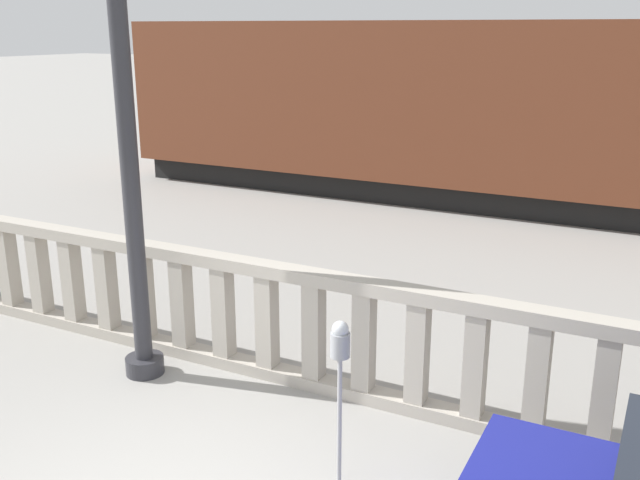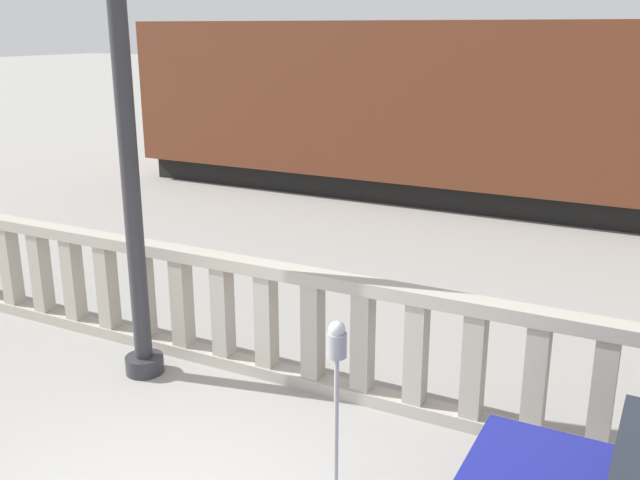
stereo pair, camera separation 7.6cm
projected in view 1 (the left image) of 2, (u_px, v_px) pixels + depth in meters
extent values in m
cube|color=#ADA599|center=(314.00, 382.00, 7.82)|extent=(15.06, 0.24, 0.14)
cube|color=#ADA599|center=(314.00, 277.00, 7.47)|extent=(15.06, 0.24, 0.14)
cube|color=#ADA599|center=(9.00, 266.00, 9.70)|extent=(0.20, 0.20, 1.08)
cube|color=#ADA599|center=(39.00, 273.00, 9.44)|extent=(0.20, 0.20, 1.08)
cube|color=#ADA599|center=(72.00, 280.00, 9.19)|extent=(0.20, 0.20, 1.08)
cube|color=#ADA599|center=(107.00, 287.00, 8.93)|extent=(0.20, 0.20, 1.08)
cube|color=#ADA599|center=(143.00, 295.00, 8.67)|extent=(0.20, 0.20, 1.08)
cube|color=#ADA599|center=(182.00, 303.00, 8.42)|extent=(0.20, 0.20, 1.08)
cube|color=#ADA599|center=(223.00, 312.00, 8.16)|extent=(0.20, 0.20, 1.08)
cube|color=#ADA599|center=(267.00, 321.00, 7.90)|extent=(0.20, 0.20, 1.08)
cube|color=#ADA599|center=(314.00, 331.00, 7.65)|extent=(0.20, 0.20, 1.08)
cube|color=#ADA599|center=(364.00, 341.00, 7.39)|extent=(0.20, 0.20, 1.08)
cube|color=#ADA599|center=(418.00, 352.00, 7.14)|extent=(0.20, 0.20, 1.08)
cube|color=#ADA599|center=(475.00, 364.00, 6.88)|extent=(0.20, 0.20, 1.08)
cube|color=#ADA599|center=(537.00, 377.00, 6.62)|extent=(0.20, 0.20, 1.08)
cube|color=#ADA599|center=(604.00, 392.00, 6.37)|extent=(0.20, 0.20, 1.08)
cylinder|color=#2D2D33|center=(145.00, 365.00, 8.14)|extent=(0.43, 0.43, 0.20)
cylinder|color=#2D2D33|center=(126.00, 121.00, 7.35)|extent=(0.20, 0.20, 5.34)
cylinder|color=#99999E|center=(339.00, 423.00, 5.97)|extent=(0.04, 0.04, 1.23)
cylinder|color=gray|center=(340.00, 345.00, 5.77)|extent=(0.16, 0.16, 0.21)
sphere|color=#B2B7BC|center=(340.00, 329.00, 5.73)|extent=(0.14, 0.14, 0.14)
cube|color=black|center=(518.00, 194.00, 15.71)|extent=(18.42, 2.34, 0.55)
cube|color=brown|center=(526.00, 104.00, 15.15)|extent=(18.79, 2.92, 3.39)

